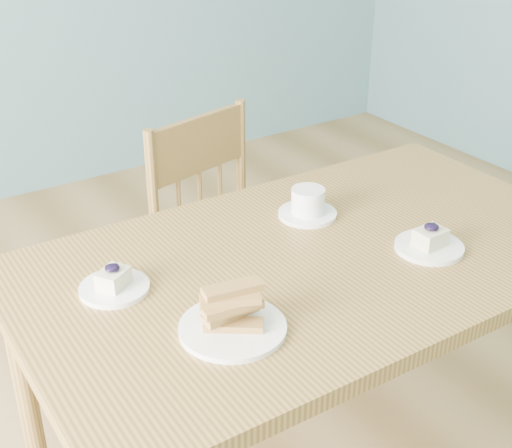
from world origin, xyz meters
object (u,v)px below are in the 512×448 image
cheesecake_plate_far (114,284)px  coffee_cup (308,204)px  cheesecake_plate_near (430,243)px  biscotti_plate (232,317)px  dining_chair (231,257)px  dining_table (315,281)px

cheesecake_plate_far → coffee_cup: (0.56, 0.05, 0.02)m
cheesecake_plate_near → biscotti_plate: bearing=-178.3°
dining_chair → biscotti_plate: size_ratio=4.16×
cheesecake_plate_near → cheesecake_plate_far: cheesecake_plate_near is taller
dining_table → dining_chair: dining_chair is taller
dining_chair → cheesecake_plate_near: size_ratio=5.49×
cheesecake_plate_near → coffee_cup: (-0.13, 0.30, 0.01)m
dining_chair → biscotti_plate: dining_chair is taller
coffee_cup → dining_table: bearing=-133.3°
dining_table → cheesecake_plate_far: 0.48m
dining_table → dining_chair: size_ratio=1.57×
cheesecake_plate_far → biscotti_plate: bearing=-62.6°
cheesecake_plate_near → dining_chair: bearing=103.3°
dining_table → biscotti_plate: bearing=-154.6°
dining_chair → biscotti_plate: (-0.40, -0.67, 0.32)m
dining_table → biscotti_plate: size_ratio=6.55×
dining_chair → cheesecake_plate_near: (0.15, -0.65, 0.31)m
cheesecake_plate_near → biscotti_plate: (-0.56, -0.02, 0.01)m
dining_table → coffee_cup: coffee_cup is taller
dining_chair → cheesecake_plate_far: bearing=-156.1°
dining_table → cheesecake_plate_far: (-0.46, 0.11, 0.09)m
biscotti_plate → cheesecake_plate_far: bearing=117.4°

